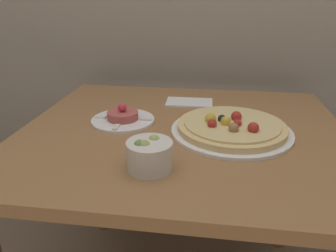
{
  "coord_description": "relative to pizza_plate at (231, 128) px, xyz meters",
  "views": [
    {
      "loc": [
        0.09,
        -0.51,
        1.18
      ],
      "look_at": [
        -0.04,
        0.37,
        0.81
      ],
      "focal_mm": 35.0,
      "sensor_mm": 36.0,
      "label": 1
    }
  ],
  "objects": [
    {
      "name": "small_bowl",
      "position": [
        -0.21,
        -0.25,
        0.02
      ],
      "size": [
        0.11,
        0.11,
        0.08
      ],
      "color": "silver",
      "rests_on": "dining_table"
    },
    {
      "name": "tartare_plate",
      "position": [
        -0.36,
        0.04,
        -0.0
      ],
      "size": [
        0.21,
        0.21,
        0.07
      ],
      "color": "white",
      "rests_on": "dining_table"
    },
    {
      "name": "dining_table",
      "position": [
        -0.15,
        0.01,
        -0.13
      ],
      "size": [
        1.02,
        0.9,
        0.77
      ],
      "color": "olive",
      "rests_on": "ground_plane"
    },
    {
      "name": "napkin",
      "position": [
        -0.15,
        0.26,
        -0.01
      ],
      "size": [
        0.18,
        0.11,
        0.01
      ],
      "color": "white",
      "rests_on": "dining_table"
    },
    {
      "name": "pizza_plate",
      "position": [
        0.0,
        0.0,
        0.0
      ],
      "size": [
        0.37,
        0.37,
        0.06
      ],
      "color": "white",
      "rests_on": "dining_table"
    }
  ]
}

